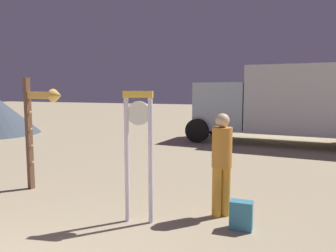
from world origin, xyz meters
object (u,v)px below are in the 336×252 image
standing_clock (139,143)px  arrow_sign (39,117)px  backpack (241,215)px  person_near_clock (222,159)px  box_truck_near (300,102)px

standing_clock → arrow_sign: size_ratio=0.89×
backpack → arrow_sign: bearing=173.6°
arrow_sign → backpack: 4.19m
standing_clock → arrow_sign: bearing=164.1°
arrow_sign → person_near_clock: arrow_sign is taller
backpack → box_truck_near: 8.32m
standing_clock → backpack: size_ratio=4.73×
arrow_sign → backpack: size_ratio=5.32×
standing_clock → person_near_clock: 1.35m
person_near_clock → backpack: (0.37, -0.40, -0.72)m
standing_clock → box_truck_near: (2.50, 8.41, 0.35)m
arrow_sign → person_near_clock: 3.64m
backpack → box_truck_near: (0.99, 8.15, 1.36)m
standing_clock → box_truck_near: size_ratio=0.27×
box_truck_near → arrow_sign: bearing=-122.8°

